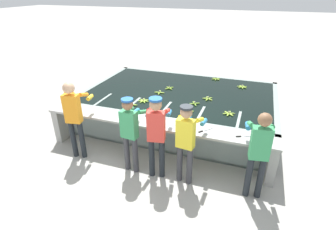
# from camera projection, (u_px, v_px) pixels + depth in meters

# --- Properties ---
(ground_plane) EXTENTS (80.00, 80.00, 0.00)m
(ground_plane) POSITION_uv_depth(u_px,v_px,m) (150.00, 162.00, 5.60)
(ground_plane) COLOR #A3A099
(ground_plane) RESTS_ON ground
(wash_tank) EXTENTS (4.97, 3.27, 0.85)m
(wash_tank) POSITION_uv_depth(u_px,v_px,m) (179.00, 107.00, 7.16)
(wash_tank) COLOR gray
(wash_tank) RESTS_ON ground
(work_ledge) EXTENTS (4.97, 0.45, 0.85)m
(work_ledge) POSITION_uv_depth(u_px,v_px,m) (154.00, 132.00, 5.51)
(work_ledge) COLOR #9E9E99
(work_ledge) RESTS_ON ground
(worker_0) EXTENTS (0.48, 0.74, 1.72)m
(worker_0) POSITION_uv_depth(u_px,v_px,m) (74.00, 113.00, 5.38)
(worker_0) COLOR #1E2328
(worker_0) RESTS_ON ground
(worker_1) EXTENTS (0.46, 0.73, 1.57)m
(worker_1) POSITION_uv_depth(u_px,v_px,m) (130.00, 129.00, 4.99)
(worker_1) COLOR #38383D
(worker_1) RESTS_ON ground
(worker_2) EXTENTS (0.48, 0.74, 1.66)m
(worker_2) POSITION_uv_depth(u_px,v_px,m) (157.00, 130.00, 4.80)
(worker_2) COLOR #1E2328
(worker_2) RESTS_ON ground
(worker_3) EXTENTS (0.46, 0.73, 1.59)m
(worker_3) POSITION_uv_depth(u_px,v_px,m) (186.00, 138.00, 4.68)
(worker_3) COLOR #38383D
(worker_3) RESTS_ON ground
(worker_4) EXTENTS (0.48, 0.74, 1.65)m
(worker_4) POSITION_uv_depth(u_px,v_px,m) (259.00, 148.00, 4.31)
(worker_4) COLOR #1E2328
(worker_4) RESTS_ON ground
(banana_bunch_floating_0) EXTENTS (0.28, 0.28, 0.08)m
(banana_bunch_floating_0) POSITION_uv_depth(u_px,v_px,m) (159.00, 92.00, 6.89)
(banana_bunch_floating_0) COLOR #9EC642
(banana_bunch_floating_0) RESTS_ON wash_tank
(banana_bunch_floating_1) EXTENTS (0.28, 0.28, 0.08)m
(banana_bunch_floating_1) POSITION_uv_depth(u_px,v_px,m) (143.00, 101.00, 6.40)
(banana_bunch_floating_1) COLOR #93BC3D
(banana_bunch_floating_1) RESTS_ON wash_tank
(banana_bunch_floating_2) EXTENTS (0.26, 0.26, 0.08)m
(banana_bunch_floating_2) POSITION_uv_depth(u_px,v_px,m) (194.00, 104.00, 6.24)
(banana_bunch_floating_2) COLOR #75A333
(banana_bunch_floating_2) RESTS_ON wash_tank
(banana_bunch_floating_3) EXTENTS (0.27, 0.28, 0.08)m
(banana_bunch_floating_3) POSITION_uv_depth(u_px,v_px,m) (229.00, 114.00, 5.76)
(banana_bunch_floating_3) COLOR #9EC642
(banana_bunch_floating_3) RESTS_ON wash_tank
(banana_bunch_floating_4) EXTENTS (0.26, 0.28, 0.08)m
(banana_bunch_floating_4) POSITION_uv_depth(u_px,v_px,m) (216.00, 79.00, 7.90)
(banana_bunch_floating_4) COLOR #8CB738
(banana_bunch_floating_4) RESTS_ON wash_tank
(banana_bunch_floating_5) EXTENTS (0.27, 0.27, 0.08)m
(banana_bunch_floating_5) POSITION_uv_depth(u_px,v_px,m) (132.00, 105.00, 6.17)
(banana_bunch_floating_5) COLOR #8CB738
(banana_bunch_floating_5) RESTS_ON wash_tank
(banana_bunch_floating_6) EXTENTS (0.28, 0.27, 0.08)m
(banana_bunch_floating_6) POSITION_uv_depth(u_px,v_px,m) (188.00, 111.00, 5.88)
(banana_bunch_floating_6) COLOR #8CB738
(banana_bunch_floating_6) RESTS_ON wash_tank
(banana_bunch_floating_7) EXTENTS (0.28, 0.28, 0.08)m
(banana_bunch_floating_7) POSITION_uv_depth(u_px,v_px,m) (242.00, 87.00, 7.28)
(banana_bunch_floating_7) COLOR #93BC3D
(banana_bunch_floating_7) RESTS_ON wash_tank
(banana_bunch_floating_8) EXTENTS (0.25, 0.25, 0.08)m
(banana_bunch_floating_8) POSITION_uv_depth(u_px,v_px,m) (169.00, 88.00, 7.19)
(banana_bunch_floating_8) COLOR #8CB738
(banana_bunch_floating_8) RESTS_ON wash_tank
(banana_bunch_floating_9) EXTENTS (0.27, 0.27, 0.08)m
(banana_bunch_floating_9) POSITION_uv_depth(u_px,v_px,m) (208.00, 99.00, 6.52)
(banana_bunch_floating_9) COLOR #93BC3D
(banana_bunch_floating_9) RESTS_ON wash_tank
(knife_0) EXTENTS (0.25, 0.29, 0.02)m
(knife_0) POSITION_uv_depth(u_px,v_px,m) (204.00, 131.00, 5.09)
(knife_0) COLOR silver
(knife_0) RESTS_ON work_ledge
(knife_1) EXTENTS (0.33, 0.17, 0.02)m
(knife_1) POSITION_uv_depth(u_px,v_px,m) (242.00, 136.00, 4.90)
(knife_1) COLOR silver
(knife_1) RESTS_ON work_ledge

